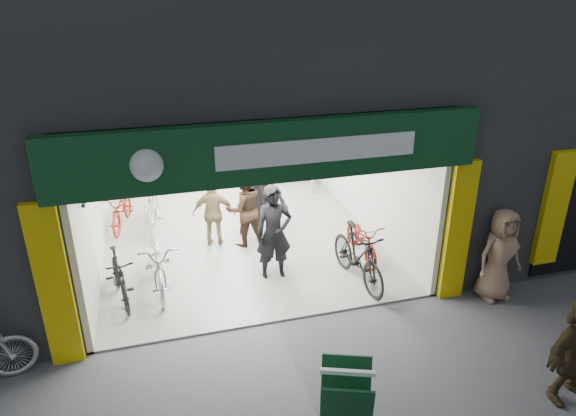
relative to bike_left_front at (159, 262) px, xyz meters
name	(u,v)px	position (x,y,z in m)	size (l,w,h in m)	color
ground	(276,323)	(1.80, -1.69, -0.53)	(60.00, 60.00, 0.00)	#56565B
building	(258,29)	(2.71, 3.30, 3.79)	(17.00, 10.27, 8.00)	#232326
bike_left_front	(159,262)	(0.00, 0.00, 0.00)	(0.70, 2.01, 1.05)	#AFAFB4
bike_left_midfront	(119,277)	(-0.70, -0.28, -0.05)	(0.45, 1.59, 0.96)	black
bike_left_midback	(122,210)	(-0.70, 2.91, -0.09)	(0.58, 1.65, 0.87)	maroon
bike_left_back	(153,206)	(0.00, 2.68, 0.02)	(0.51, 1.82, 1.09)	#ACACB0
bike_right_front	(358,256)	(3.60, -0.86, 0.05)	(0.54, 1.90, 1.14)	black
bike_right_mid	(362,239)	(4.08, 0.04, -0.10)	(0.56, 1.61, 0.85)	maroon
bike_right_back	(309,170)	(4.30, 4.25, -0.05)	(0.45, 1.58, 0.95)	silver
customer_a	(274,233)	(2.14, -0.24, 0.42)	(0.69, 0.45, 1.89)	black
customer_b	(244,209)	(1.87, 1.23, 0.33)	(0.83, 0.65, 1.71)	#3B271B
customer_c	(263,199)	(2.34, 1.55, 0.38)	(1.18, 0.68, 1.82)	black
customer_d	(214,213)	(1.23, 1.38, 0.25)	(0.91, 0.38, 1.55)	#978157
pedestrian_near	(499,255)	(5.79, -1.99, 0.34)	(0.85, 0.55, 1.73)	#9B745A
sandwich_board	(346,401)	(2.05, -4.16, 0.01)	(0.82, 0.83, 0.97)	#0E3A1D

